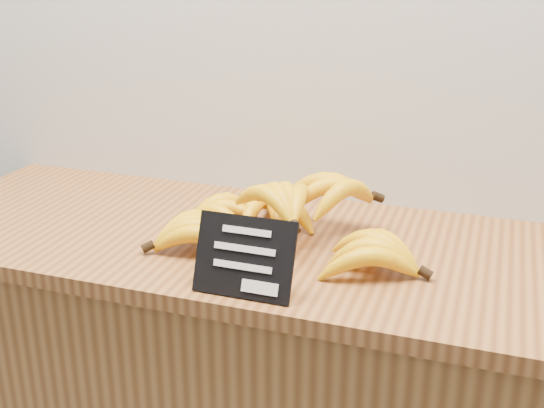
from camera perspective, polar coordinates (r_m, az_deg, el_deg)
The scene contains 3 objects.
counter_top at distance 1.30m, azimuth 0.72°, elevation -3.59°, with size 1.51×0.54×0.03m, color #985F2F.
chalkboard_sign at distance 1.08m, azimuth -2.34°, elevation -4.46°, with size 0.16×0.01×0.13m, color black.
banana_pile at distance 1.27m, azimuth 0.85°, elevation -1.15°, with size 0.51×0.34×0.12m.
Camera 1 is at (0.36, 1.62, 1.45)m, focal length 45.00 mm.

